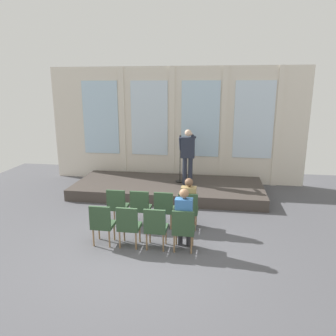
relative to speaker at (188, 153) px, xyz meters
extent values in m
plane|color=#4C4C51|center=(-0.62, -3.95, -1.37)|extent=(14.14, 14.14, 0.00)
cube|color=silver|center=(-0.62, 1.49, 0.67)|extent=(9.07, 0.10, 4.07)
cube|color=silver|center=(-3.34, 1.43, 0.91)|extent=(1.32, 0.04, 2.62)
cube|color=silver|center=(-2.53, 1.43, 0.67)|extent=(0.20, 0.08, 4.07)
cube|color=silver|center=(-1.52, 1.43, 0.91)|extent=(1.32, 0.04, 2.62)
cube|color=silver|center=(-0.71, 1.43, 0.67)|extent=(0.20, 0.08, 4.07)
cube|color=silver|center=(0.29, 1.43, 0.91)|extent=(1.32, 0.04, 2.62)
cube|color=silver|center=(1.10, 1.43, 0.67)|extent=(0.20, 0.08, 4.07)
cube|color=silver|center=(2.10, 1.43, 0.91)|extent=(1.32, 0.04, 2.62)
cube|color=silver|center=(2.92, 1.43, 0.67)|extent=(0.20, 0.08, 4.07)
cube|color=#3F3833|center=(-0.62, -0.03, -1.20)|extent=(6.02, 2.44, 0.34)
cylinder|color=#232838|center=(-0.09, -0.02, -0.59)|extent=(0.14, 0.14, 0.87)
cylinder|color=#232838|center=(0.09, -0.02, -0.59)|extent=(0.14, 0.14, 0.87)
cube|color=#232838|center=(0.00, -0.02, 0.17)|extent=(0.42, 0.22, 0.65)
cube|color=#26663F|center=(0.00, 0.10, 0.25)|extent=(0.06, 0.01, 0.39)
sphere|color=beige|center=(0.00, -0.01, 0.63)|extent=(0.21, 0.21, 0.21)
cylinder|color=#232838|center=(-0.24, 0.06, 0.28)|extent=(0.09, 0.28, 0.45)
cylinder|color=#232838|center=(0.16, 0.12, 0.49)|extent=(0.15, 0.36, 0.15)
cylinder|color=#232838|center=(0.13, 0.25, 0.50)|extent=(0.11, 0.34, 0.15)
sphere|color=beige|center=(0.05, 0.51, 0.52)|extent=(0.10, 0.10, 0.10)
cylinder|color=black|center=(-0.26, 0.20, -1.01)|extent=(0.28, 0.28, 0.03)
cylinder|color=black|center=(-0.26, 0.20, -0.27)|extent=(0.02, 0.02, 1.45)
sphere|color=#262626|center=(-0.26, 0.20, 0.50)|extent=(0.07, 0.07, 0.07)
cylinder|color=olive|center=(-1.33, -2.36, -1.17)|extent=(0.04, 0.04, 0.40)
cylinder|color=olive|center=(-1.69, -2.36, -1.17)|extent=(0.04, 0.04, 0.40)
cylinder|color=olive|center=(-1.33, -2.70, -1.17)|extent=(0.04, 0.04, 0.40)
cylinder|color=olive|center=(-1.69, -2.70, -1.17)|extent=(0.04, 0.04, 0.40)
cube|color=#2D472D|center=(-1.51, -2.53, -0.93)|extent=(0.46, 0.44, 0.08)
cube|color=#2D472D|center=(-1.51, -2.72, -0.66)|extent=(0.46, 0.06, 0.46)
cylinder|color=olive|center=(-0.73, -2.36, -1.17)|extent=(0.04, 0.04, 0.40)
cylinder|color=olive|center=(-1.09, -2.36, -1.17)|extent=(0.04, 0.04, 0.40)
cylinder|color=olive|center=(-0.73, -2.70, -1.17)|extent=(0.04, 0.04, 0.40)
cylinder|color=olive|center=(-1.09, -2.70, -1.17)|extent=(0.04, 0.04, 0.40)
cube|color=#2D472D|center=(-0.91, -2.53, -0.93)|extent=(0.46, 0.44, 0.08)
cube|color=#2D472D|center=(-0.91, -2.72, -0.66)|extent=(0.46, 0.06, 0.46)
cylinder|color=olive|center=(-0.14, -2.36, -1.17)|extent=(0.04, 0.04, 0.40)
cylinder|color=olive|center=(-0.50, -2.36, -1.17)|extent=(0.04, 0.04, 0.40)
cylinder|color=olive|center=(-0.14, -2.70, -1.17)|extent=(0.04, 0.04, 0.40)
cylinder|color=olive|center=(-0.50, -2.70, -1.17)|extent=(0.04, 0.04, 0.40)
cube|color=#2D472D|center=(-0.32, -2.53, -0.93)|extent=(0.46, 0.44, 0.08)
cube|color=#2D472D|center=(-0.32, -2.72, -0.66)|extent=(0.46, 0.06, 0.46)
cylinder|color=olive|center=(0.45, -2.36, -1.17)|extent=(0.04, 0.04, 0.40)
cylinder|color=olive|center=(0.09, -2.36, -1.17)|extent=(0.04, 0.04, 0.40)
cylinder|color=olive|center=(0.45, -2.70, -1.17)|extent=(0.04, 0.04, 0.40)
cylinder|color=olive|center=(0.09, -2.70, -1.17)|extent=(0.04, 0.04, 0.40)
cube|color=#2D472D|center=(0.27, -2.53, -0.93)|extent=(0.46, 0.44, 0.08)
cube|color=#2D472D|center=(0.27, -2.72, -0.66)|extent=(0.46, 0.06, 0.46)
cylinder|color=#2D2D33|center=(0.18, -2.35, -1.15)|extent=(0.10, 0.10, 0.44)
cylinder|color=#2D2D33|center=(0.36, -2.35, -1.15)|extent=(0.10, 0.10, 0.44)
cube|color=#2D2D33|center=(0.27, -2.47, -0.87)|extent=(0.34, 0.36, 0.12)
cube|color=#997F4C|center=(0.27, -2.58, -0.55)|extent=(0.36, 0.20, 0.51)
sphere|color=brown|center=(0.27, -2.56, -0.19)|extent=(0.20, 0.20, 0.20)
cylinder|color=olive|center=(-1.33, -3.47, -1.17)|extent=(0.04, 0.04, 0.40)
cylinder|color=olive|center=(-1.69, -3.47, -1.17)|extent=(0.04, 0.04, 0.40)
cylinder|color=olive|center=(-1.33, -3.81, -1.17)|extent=(0.04, 0.04, 0.40)
cylinder|color=olive|center=(-1.69, -3.81, -1.17)|extent=(0.04, 0.04, 0.40)
cube|color=#2D472D|center=(-1.51, -3.64, -0.93)|extent=(0.46, 0.44, 0.08)
cube|color=#2D472D|center=(-1.51, -3.83, -0.66)|extent=(0.46, 0.06, 0.46)
cylinder|color=olive|center=(-0.73, -3.47, -1.17)|extent=(0.04, 0.04, 0.40)
cylinder|color=olive|center=(-1.09, -3.47, -1.17)|extent=(0.04, 0.04, 0.40)
cylinder|color=olive|center=(-0.73, -3.81, -1.17)|extent=(0.04, 0.04, 0.40)
cylinder|color=olive|center=(-1.09, -3.81, -1.17)|extent=(0.04, 0.04, 0.40)
cube|color=#2D472D|center=(-0.91, -3.64, -0.93)|extent=(0.46, 0.44, 0.08)
cube|color=#2D472D|center=(-0.91, -3.83, -0.66)|extent=(0.46, 0.06, 0.46)
cylinder|color=olive|center=(-0.14, -3.47, -1.17)|extent=(0.04, 0.04, 0.40)
cylinder|color=olive|center=(-0.50, -3.47, -1.17)|extent=(0.04, 0.04, 0.40)
cylinder|color=olive|center=(-0.14, -3.81, -1.17)|extent=(0.04, 0.04, 0.40)
cylinder|color=olive|center=(-0.50, -3.81, -1.17)|extent=(0.04, 0.04, 0.40)
cube|color=#2D472D|center=(-0.32, -3.64, -0.93)|extent=(0.46, 0.44, 0.08)
cube|color=#2D472D|center=(-0.32, -3.83, -0.66)|extent=(0.46, 0.06, 0.46)
cylinder|color=olive|center=(0.45, -3.47, -1.17)|extent=(0.04, 0.04, 0.40)
cylinder|color=olive|center=(0.09, -3.47, -1.17)|extent=(0.04, 0.04, 0.40)
cylinder|color=olive|center=(0.45, -3.81, -1.17)|extent=(0.04, 0.04, 0.40)
cylinder|color=olive|center=(0.09, -3.81, -1.17)|extent=(0.04, 0.04, 0.40)
cube|color=#2D472D|center=(0.27, -3.64, -0.93)|extent=(0.46, 0.44, 0.08)
cube|color=#2D472D|center=(0.27, -3.83, -0.66)|extent=(0.46, 0.06, 0.46)
cylinder|color=#2D2D33|center=(0.18, -3.46, -1.15)|extent=(0.10, 0.10, 0.44)
cylinder|color=#2D2D33|center=(0.36, -3.46, -1.15)|extent=(0.10, 0.10, 0.44)
cube|color=#2D2D33|center=(0.27, -3.58, -0.87)|extent=(0.34, 0.36, 0.12)
cube|color=#3366A5|center=(0.27, -3.69, -0.51)|extent=(0.36, 0.20, 0.60)
sphere|color=#8C6647|center=(0.27, -3.67, -0.09)|extent=(0.20, 0.20, 0.20)
camera|label=1|loc=(0.90, -9.90, 2.04)|focal=34.45mm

